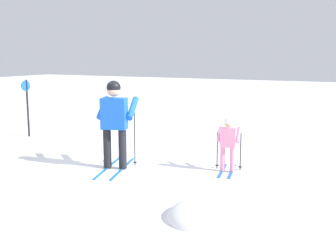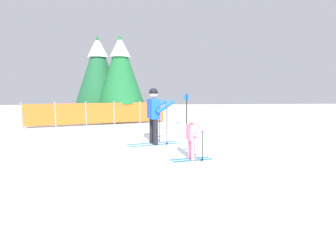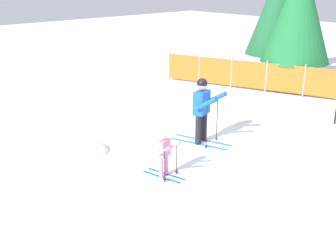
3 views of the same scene
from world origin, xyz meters
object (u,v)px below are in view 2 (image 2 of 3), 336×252
Objects in this scene: safety_fence at (100,113)px; conifer_far at (121,68)px; conifer_near at (98,68)px; skier_adult at (154,111)px; trail_marker at (186,107)px; skier_child at (192,134)px.

conifer_far is (0.90, 1.57, 2.32)m from safety_fence.
conifer_near reaches higher than conifer_far.
skier_adult reaches higher than safety_fence.
trail_marker is at bearing -39.01° from conifer_near.
conifer_far is 4.66m from trail_marker.
skier_adult is at bearing -112.40° from trail_marker.
skier_adult is 8.35m from conifer_near.
safety_fence is at bearing 102.17° from skier_child.
skier_child is at bearing -65.79° from safety_fence.
conifer_near is at bearing 93.10° from skier_adult.
conifer_near is (-2.87, 7.59, 1.97)m from skier_adult.
skier_adult is 5.74m from safety_fence.
trail_marker is (4.07, -1.23, 0.35)m from safety_fence.
conifer_near is 6.14m from trail_marker.
conifer_near is 3.16× the size of trail_marker.
safety_fence is at bearing 163.24° from trail_marker.
conifer_near is (-1.32, 0.85, 0.08)m from conifer_far.
trail_marker is (1.63, 3.94, -0.08)m from skier_adult.
trail_marker is at bearing 49.99° from skier_adult.
safety_fence is at bearing -80.02° from conifer_near.
safety_fence is (-2.44, 5.17, -0.43)m from skier_adult.
conifer_far is (-2.33, 8.75, 2.31)m from skier_child.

